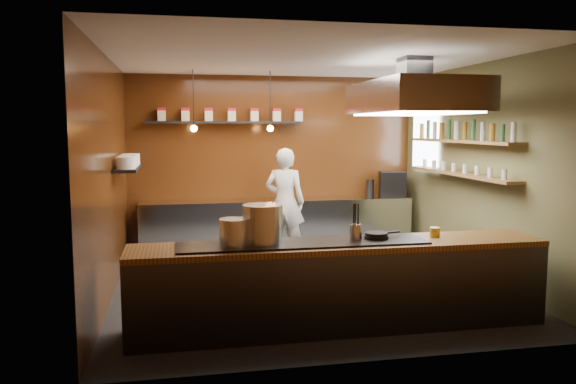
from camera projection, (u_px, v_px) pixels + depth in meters
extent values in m
plane|color=black|center=(306.00, 286.00, 7.54)|extent=(5.00, 5.00, 0.00)
plane|color=#3A170A|center=(274.00, 163.00, 9.81)|extent=(5.00, 0.00, 5.00)
plane|color=#3A170A|center=(108.00, 178.00, 6.89)|extent=(0.00, 5.00, 5.00)
plane|color=brown|center=(480.00, 172.00, 7.85)|extent=(0.00, 5.00, 5.00)
plane|color=silver|center=(307.00, 58.00, 7.20)|extent=(5.00, 5.00, 0.00)
plane|color=white|center=(425.00, 140.00, 9.45)|extent=(0.00, 1.00, 1.00)
cube|color=silver|center=(278.00, 225.00, 9.61)|extent=(4.60, 0.65, 0.90)
cube|color=#38383D|center=(340.00, 288.00, 5.94)|extent=(4.40, 0.70, 0.86)
cube|color=brown|center=(341.00, 245.00, 5.88)|extent=(4.40, 0.72, 0.06)
cube|color=black|center=(303.00, 243.00, 5.80)|extent=(2.60, 0.55, 0.02)
cube|color=black|center=(223.00, 122.00, 9.42)|extent=(2.60, 0.26, 0.04)
cube|color=black|center=(129.00, 168.00, 7.89)|extent=(0.30, 1.40, 0.04)
cube|color=brown|center=(460.00, 141.00, 8.06)|extent=(0.26, 2.80, 0.04)
cube|color=brown|center=(459.00, 174.00, 8.12)|extent=(0.26, 2.80, 0.04)
cube|color=#38383D|center=(414.00, 69.00, 7.08)|extent=(0.35, 0.35, 0.30)
cube|color=silver|center=(414.00, 97.00, 7.12)|extent=(1.20, 2.00, 0.40)
cube|color=white|center=(413.00, 114.00, 7.14)|extent=(1.00, 1.80, 0.02)
cylinder|color=black|center=(193.00, 99.00, 8.64)|extent=(0.01, 0.01, 0.90)
sphere|color=orange|center=(194.00, 129.00, 8.69)|extent=(0.10, 0.10, 0.10)
cylinder|color=black|center=(270.00, 100.00, 8.87)|extent=(0.01, 0.01, 0.90)
sphere|color=orange|center=(270.00, 128.00, 8.92)|extent=(0.10, 0.10, 0.10)
cube|color=beige|center=(162.00, 116.00, 9.21)|extent=(0.13, 0.13, 0.17)
cube|color=#A9141B|center=(162.00, 109.00, 9.20)|extent=(0.13, 0.13, 0.05)
cube|color=beige|center=(185.00, 116.00, 9.29)|extent=(0.13, 0.13, 0.17)
cube|color=#A9141B|center=(185.00, 109.00, 9.27)|extent=(0.13, 0.13, 0.05)
cube|color=beige|center=(209.00, 116.00, 9.36)|extent=(0.13, 0.13, 0.17)
cube|color=#A9141B|center=(209.00, 109.00, 9.35)|extent=(0.13, 0.13, 0.05)
cube|color=beige|center=(232.00, 116.00, 9.43)|extent=(0.13, 0.13, 0.17)
cube|color=#A9141B|center=(232.00, 110.00, 9.42)|extent=(0.14, 0.13, 0.05)
cube|color=beige|center=(254.00, 116.00, 9.51)|extent=(0.13, 0.13, 0.17)
cube|color=#A9141B|center=(254.00, 110.00, 9.50)|extent=(0.14, 0.13, 0.05)
cube|color=beige|center=(276.00, 116.00, 9.58)|extent=(0.13, 0.13, 0.17)
cube|color=#A9141B|center=(276.00, 110.00, 9.57)|extent=(0.14, 0.13, 0.05)
cube|color=beige|center=(298.00, 116.00, 9.66)|extent=(0.13, 0.13, 0.17)
cube|color=#A9141B|center=(298.00, 110.00, 9.64)|extent=(0.14, 0.13, 0.05)
cylinder|color=white|center=(125.00, 163.00, 7.44)|extent=(0.26, 0.26, 0.16)
cylinder|color=white|center=(127.00, 162.00, 7.73)|extent=(0.26, 0.26, 0.16)
cylinder|color=white|center=(129.00, 160.00, 8.03)|extent=(0.26, 0.26, 0.16)
cylinder|color=white|center=(131.00, 159.00, 8.32)|extent=(0.26, 0.26, 0.16)
cylinder|color=silver|center=(514.00, 132.00, 6.78)|extent=(0.06, 0.06, 0.24)
cylinder|color=#2D5933|center=(503.00, 132.00, 7.01)|extent=(0.06, 0.06, 0.24)
cylinder|color=#8C601E|center=(492.00, 132.00, 7.24)|extent=(0.06, 0.06, 0.24)
cylinder|color=silver|center=(482.00, 132.00, 7.47)|extent=(0.06, 0.06, 0.24)
cylinder|color=#2D5933|center=(473.00, 132.00, 7.70)|extent=(0.06, 0.06, 0.24)
cylinder|color=#8C601E|center=(465.00, 132.00, 7.93)|extent=(0.06, 0.06, 0.24)
cylinder|color=silver|center=(457.00, 131.00, 8.16)|extent=(0.06, 0.06, 0.24)
cylinder|color=#2D5933|center=(449.00, 131.00, 8.39)|extent=(0.06, 0.06, 0.24)
cylinder|color=#8C601E|center=(442.00, 131.00, 8.62)|extent=(0.06, 0.06, 0.24)
cylinder|color=silver|center=(435.00, 131.00, 8.85)|extent=(0.06, 0.06, 0.24)
cylinder|color=#2D5933|center=(428.00, 131.00, 9.08)|extent=(0.06, 0.06, 0.24)
cylinder|color=#8C601E|center=(422.00, 131.00, 9.32)|extent=(0.06, 0.06, 0.24)
cylinder|color=silver|center=(505.00, 174.00, 6.99)|extent=(0.07, 0.07, 0.13)
cylinder|color=silver|center=(490.00, 172.00, 7.31)|extent=(0.07, 0.07, 0.13)
cylinder|color=silver|center=(477.00, 170.00, 7.63)|extent=(0.07, 0.07, 0.13)
cylinder|color=silver|center=(465.00, 169.00, 7.95)|extent=(0.07, 0.07, 0.13)
cylinder|color=silver|center=(454.00, 167.00, 8.27)|extent=(0.07, 0.07, 0.13)
cylinder|color=silver|center=(444.00, 166.00, 8.59)|extent=(0.07, 0.07, 0.13)
cylinder|color=silver|center=(434.00, 164.00, 8.91)|extent=(0.07, 0.07, 0.13)
cylinder|color=silver|center=(425.00, 163.00, 9.23)|extent=(0.07, 0.07, 0.13)
cylinder|color=#B7B9BE|center=(263.00, 224.00, 5.72)|extent=(0.43, 0.43, 0.40)
cylinder|color=silver|center=(234.00, 232.00, 5.61)|extent=(0.37, 0.37, 0.27)
cylinder|color=#B7BABE|center=(356.00, 232.00, 5.89)|extent=(0.13, 0.13, 0.17)
cylinder|color=black|center=(376.00, 237.00, 5.99)|extent=(0.26, 0.26, 0.03)
cylinder|color=black|center=(376.00, 234.00, 5.98)|extent=(0.24, 0.24, 0.03)
cylinder|color=black|center=(392.00, 232.00, 6.08)|extent=(0.18, 0.07, 0.02)
cylinder|color=gold|center=(435.00, 232.00, 6.18)|extent=(0.15, 0.15, 0.10)
cube|color=black|center=(392.00, 184.00, 9.94)|extent=(0.53, 0.51, 0.44)
imported|color=white|center=(285.00, 202.00, 9.24)|extent=(0.76, 0.64, 1.79)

